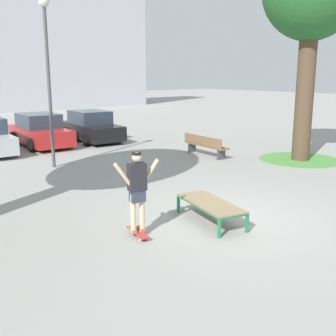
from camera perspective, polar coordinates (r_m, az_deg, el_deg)
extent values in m
plane|color=#999993|center=(9.99, 8.34, -6.72)|extent=(120.00, 120.00, 0.00)
cube|color=#237A4C|center=(10.20, 1.43, -5.03)|extent=(0.07, 0.07, 0.38)
cube|color=#237A4C|center=(10.53, 4.84, -4.50)|extent=(0.07, 0.07, 0.38)
cube|color=#237A4C|center=(8.70, 7.04, -8.34)|extent=(0.07, 0.07, 0.38)
cube|color=#237A4C|center=(9.08, 10.80, -7.56)|extent=(0.07, 0.07, 0.38)
cylinder|color=#237A4C|center=(9.37, 4.03, -5.32)|extent=(0.52, 1.85, 0.05)
cylinder|color=#237A4C|center=(9.72, 7.62, -4.73)|extent=(0.52, 1.85, 0.05)
cylinder|color=#237A4C|center=(10.30, 3.18, -3.62)|extent=(0.75, 0.24, 0.05)
cylinder|color=#237A4C|center=(8.81, 9.01, -6.64)|extent=(0.75, 0.24, 0.05)
cube|color=#847051|center=(9.53, 5.87, -4.79)|extent=(1.21, 2.03, 0.03)
cube|color=#B23333|center=(8.80, -4.14, -8.78)|extent=(0.37, 0.82, 0.02)
cylinder|color=silver|center=(9.03, -5.31, -8.60)|extent=(0.04, 0.06, 0.06)
cylinder|color=silver|center=(9.08, -4.43, -8.45)|extent=(0.04, 0.06, 0.06)
cylinder|color=silver|center=(8.55, -3.83, -9.83)|extent=(0.04, 0.06, 0.06)
cylinder|color=silver|center=(8.61, -2.91, -9.66)|extent=(0.04, 0.06, 0.06)
cylinder|color=beige|center=(8.61, -4.80, -6.30)|extent=(0.11, 0.11, 0.82)
cube|color=#99704C|center=(8.79, -4.89, -8.52)|extent=(0.15, 0.26, 0.07)
cylinder|color=beige|center=(8.69, -3.58, -6.11)|extent=(0.11, 0.11, 0.82)
cube|color=#99704C|center=(8.86, -3.68, -8.31)|extent=(0.15, 0.26, 0.07)
cube|color=#33384C|center=(8.54, -4.23, -3.83)|extent=(0.34, 0.26, 0.24)
cube|color=#232328|center=(8.43, -4.28, -1.23)|extent=(0.40, 0.29, 0.56)
cylinder|color=beige|center=(8.30, -6.18, -0.94)|extent=(0.41, 0.16, 0.52)
cylinder|color=beige|center=(8.53, -2.44, -0.50)|extent=(0.41, 0.16, 0.52)
sphere|color=beige|center=(8.34, -4.32, 1.51)|extent=(0.20, 0.20, 0.20)
cylinder|color=black|center=(8.33, -4.33, 1.98)|extent=(0.19, 0.19, 0.05)
cylinder|color=brown|center=(16.90, 18.22, 9.16)|extent=(0.68, 0.68, 4.84)
cylinder|color=#519342|center=(17.20, 17.66, 1.13)|extent=(3.17, 3.17, 0.01)
cylinder|color=black|center=(18.13, -20.35, 2.46)|extent=(0.27, 0.62, 0.60)
cube|color=red|center=(20.31, -17.09, 4.34)|extent=(1.97, 4.30, 0.70)
cube|color=#2D3847|center=(20.37, -17.36, 6.25)|extent=(1.69, 2.20, 0.64)
cylinder|color=black|center=(19.45, -13.39, 3.57)|extent=(0.26, 0.61, 0.60)
cylinder|color=black|center=(18.86, -18.13, 3.00)|extent=(0.26, 0.61, 0.60)
cylinder|color=black|center=(21.84, -16.12, 4.40)|extent=(0.26, 0.61, 0.60)
cylinder|color=black|center=(21.32, -20.39, 3.91)|extent=(0.26, 0.61, 0.60)
cube|color=black|center=(21.30, -10.44, 5.06)|extent=(2.09, 4.34, 0.70)
cube|color=#2D3847|center=(21.36, -10.69, 6.89)|extent=(1.75, 2.24, 0.64)
cylinder|color=black|center=(20.54, -6.74, 4.31)|extent=(0.28, 0.62, 0.60)
cylinder|color=black|center=(19.81, -11.08, 3.85)|extent=(0.28, 0.62, 0.60)
cylinder|color=black|center=(22.85, -9.84, 5.07)|extent=(0.28, 0.62, 0.60)
cylinder|color=black|center=(22.19, -13.83, 4.66)|extent=(0.28, 0.62, 0.60)
cube|color=brown|center=(17.19, 5.23, 3.12)|extent=(0.72, 2.43, 0.06)
cube|color=brown|center=(17.03, 4.72, 3.79)|extent=(0.32, 2.39, 0.36)
cube|color=#424247|center=(17.97, 3.30, 2.84)|extent=(0.38, 0.12, 0.40)
cube|color=#424247|center=(16.50, 7.30, 1.85)|extent=(0.38, 0.12, 0.40)
cylinder|color=#4C4C51|center=(15.32, -15.98, 10.24)|extent=(0.12, 0.12, 5.50)
sphere|color=silver|center=(15.48, -16.68, 21.00)|extent=(0.36, 0.36, 0.36)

